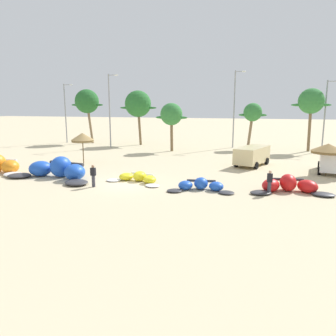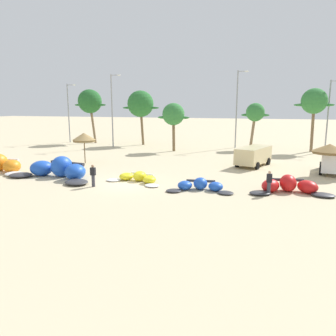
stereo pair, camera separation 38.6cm
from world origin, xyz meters
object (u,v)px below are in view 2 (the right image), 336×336
object	(u,v)px
person_by_umbrellas	(93,176)
lamppost_west_center	(113,108)
beach_umbrella_near_van	(84,137)
palm_leftmost	(90,102)
parked_car_second	(254,155)
lamppost_east	(330,112)
parked_van	(334,160)
person_near_kites	(269,183)
palm_left	(141,104)
palm_left_of_gap	(173,115)
kite_right_of_center	(289,186)
kite_left	(58,170)
palm_center_right	(314,102)
kite_center	(200,186)
lamppost_east_center	(237,106)
kite_left_of_center	(138,178)
lamppost_west	(69,110)
beach_umbrella_middle	(330,149)
palm_center_left	(255,113)

from	to	relation	value
person_by_umbrellas	lamppost_west_center	bearing A→B (deg)	113.10
beach_umbrella_near_van	palm_leftmost	xyz separation A→B (m)	(-9.05, 16.68, 3.73)
parked_car_second	lamppost_east	distance (m)	15.92
parked_van	lamppost_west_center	xyz separation A→B (m)	(-26.51, 10.39, 4.43)
person_near_kites	palm_left	bearing A→B (deg)	128.28
parked_car_second	palm_left_of_gap	bearing A→B (deg)	143.66
kite_right_of_center	parked_car_second	size ratio (longest dim) A/B	1.08
palm_leftmost	palm_left	world-z (taller)	palm_leftmost
kite_left	palm_left_of_gap	world-z (taller)	palm_left_of_gap
person_by_umbrellas	palm_center_right	xyz separation A→B (m)	(17.00, 24.73, 5.44)
kite_right_of_center	palm_left_of_gap	distance (m)	22.23
kite_right_of_center	kite_left	bearing A→B (deg)	-177.71
parked_car_second	palm_left_of_gap	size ratio (longest dim) A/B	0.85
parked_car_second	palm_center_right	size ratio (longest dim) A/B	0.66
kite_left	person_near_kites	world-z (taller)	kite_left
palm_left_of_gap	palm_center_right	world-z (taller)	palm_center_right
lamppost_west_center	kite_center	bearing A→B (deg)	-50.05
beach_umbrella_near_van	lamppost_east_center	world-z (taller)	lamppost_east_center
parked_van	palm_leftmost	xyz separation A→B (m)	(-32.41, 14.39, 5.28)
kite_left_of_center	lamppost_east	world-z (taller)	lamppost_east
parked_car_second	person_by_umbrellas	distance (m)	16.15
lamppost_west	lamppost_east	world-z (taller)	lamppost_west
palm_leftmost	lamppost_east	bearing A→B (deg)	-0.09
kite_center	parked_car_second	world-z (taller)	parked_car_second
kite_center	lamppost_east	distance (m)	26.80
kite_left_of_center	parked_car_second	bearing A→B (deg)	49.94
kite_left_of_center	kite_center	size ratio (longest dim) A/B	1.01
palm_center_right	lamppost_west_center	world-z (taller)	lamppost_west_center
kite_center	lamppost_west	bearing A→B (deg)	138.03
kite_left	parked_van	xyz separation A→B (m)	(21.77, 8.97, 0.44)
kite_left_of_center	kite_right_of_center	xyz separation A→B (m)	(11.00, 0.12, 0.14)
kite_center	kite_right_of_center	world-z (taller)	kite_right_of_center
kite_left	parked_car_second	size ratio (longest dim) A/B	1.56
kite_center	lamppost_west_center	distance (m)	26.45
parked_van	palm_center_right	size ratio (longest dim) A/B	0.64
kite_left	kite_left_of_center	bearing A→B (deg)	4.97
parked_car_second	palm_leftmost	bearing A→B (deg)	152.96
kite_right_of_center	kite_center	bearing A→B (deg)	-168.04
kite_center	beach_umbrella_middle	size ratio (longest dim) A/B	1.76
beach_umbrella_middle	palm_center_right	bearing A→B (deg)	89.05
palm_leftmost	kite_center	bearing A→B (deg)	-46.63
palm_center_left	lamppost_west_center	distance (m)	19.38
kite_center	person_by_umbrellas	bearing A→B (deg)	-170.06
palm_leftmost	lamppost_east	size ratio (longest dim) A/B	0.93
kite_left	person_by_umbrellas	world-z (taller)	kite_left
palm_left	palm_left_of_gap	xyz separation A→B (m)	(6.63, -5.28, -1.35)
kite_left_of_center	beach_umbrella_middle	world-z (taller)	beach_umbrella_middle
kite_left_of_center	palm_left	bearing A→B (deg)	111.51
person_by_umbrellas	palm_center_left	size ratio (longest dim) A/B	0.26
palm_leftmost	person_by_umbrellas	bearing A→B (deg)	-59.33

